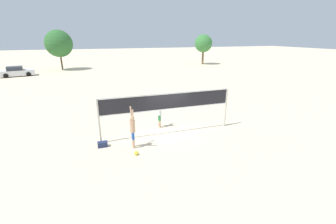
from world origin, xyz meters
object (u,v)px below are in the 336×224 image
volleyball (136,153)px  tree_left_cluster (203,44)px  parked_car_near (17,72)px  player_spiker (132,127)px  player_blocker (159,111)px  tree_right_cluster (59,44)px  volleyball_net (168,105)px  gear_bag (103,144)px

volleyball → tree_left_cluster: 39.57m
tree_left_cluster → parked_car_near: bearing=-171.8°
player_spiker → volleyball: bearing=179.1°
volleyball → player_blocker: bearing=55.3°
player_spiker → tree_right_cluster: (-6.57, 33.01, 3.26)m
volleyball_net → gear_bag: 4.29m
volleyball_net → gear_bag: (-3.90, -0.50, -1.71)m
parked_car_near → tree_left_cluster: size_ratio=0.80×
player_spiker → parked_car_near: player_spiker is taller
volleyball → gear_bag: size_ratio=0.42×
volleyball → parked_car_near: size_ratio=0.05×
player_spiker → volleyball: player_spiker is taller
volleyball_net → player_blocker: volleyball_net is taller
volleyball → gear_bag: 2.13m
gear_bag → volleyball: bearing=-43.2°
volleyball → tree_left_cluster: (20.72, 33.47, 4.08)m
player_blocker → gear_bag: bearing=-66.0°
tree_left_cluster → gear_bag: bearing=-124.8°
gear_bag → tree_left_cluster: size_ratio=0.09×
player_blocker → tree_left_cluster: tree_left_cluster is taller
player_blocker → parked_car_near: size_ratio=0.44×
volleyball_net → tree_right_cluster: size_ratio=1.20×
volleyball → tree_right_cluster: bearing=101.0°
volleyball_net → volleyball: bearing=-140.2°
volleyball_net → tree_right_cluster: 33.22m
volleyball_net → parked_car_near: 30.47m
player_spiker → volleyball: (-0.01, -0.85, -1.07)m
player_blocker → volleyball: bearing=-34.7°
volleyball → parked_car_near: parked_car_near is taller
gear_bag → parked_car_near: size_ratio=0.11×
player_blocker → gear_bag: (-3.70, -1.65, -0.96)m
gear_bag → tree_right_cluster: 33.07m
player_spiker → gear_bag: 1.97m
volleyball_net → gear_bag: volleyball_net is taller
player_blocker → gear_bag: player_blocker is taller
parked_car_near → player_blocker: bearing=-72.8°
player_blocker → parked_car_near: player_blocker is taller
player_spiker → volleyball: 1.37m
parked_car_near → player_spiker: bearing=-78.4°
player_blocker → parked_car_near: (-14.36, 25.60, -0.46)m
gear_bag → parked_car_near: (-10.66, 27.24, 0.51)m
player_blocker → tree_right_cluster: bearing=-164.2°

